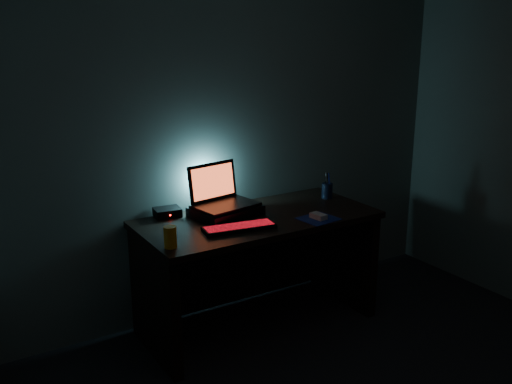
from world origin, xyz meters
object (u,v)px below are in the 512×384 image
at_px(mouse, 318,216).
at_px(juice_glass, 170,237).
at_px(keyboard, 239,227).
at_px(router, 167,212).
at_px(laptop, 220,196).
at_px(pen_cup, 327,191).

height_order(mouse, juice_glass, juice_glass).
height_order(keyboard, mouse, mouse).
bearing_deg(router, keyboard, -53.14).
bearing_deg(laptop, keyboard, -108.64).
distance_m(laptop, router, 0.35).
xyz_separation_m(mouse, juice_glass, (-0.97, 0.03, 0.04)).
height_order(mouse, router, router).
height_order(mouse, pen_cup, pen_cup).
relative_size(laptop, keyboard, 0.95).
bearing_deg(juice_glass, mouse, -1.90).
distance_m(mouse, juice_glass, 0.97).
bearing_deg(juice_glass, router, 68.72).
bearing_deg(juice_glass, pen_cup, 13.09).
relative_size(laptop, juice_glass, 3.54).
distance_m(pen_cup, juice_glass, 1.34).
bearing_deg(mouse, router, 137.97).
xyz_separation_m(keyboard, pen_cup, (0.85, 0.25, 0.04)).
xyz_separation_m(mouse, pen_cup, (0.33, 0.34, 0.03)).
bearing_deg(router, pen_cup, -3.53).
distance_m(mouse, router, 0.94).
bearing_deg(router, laptop, -16.29).
bearing_deg(pen_cup, router, 169.51).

